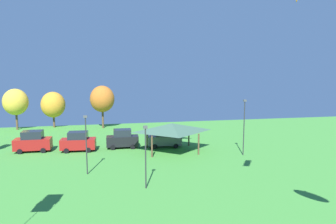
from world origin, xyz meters
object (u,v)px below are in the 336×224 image
(parked_car_second_from_left, at_px, (78,142))
(treeline_tree_2, at_px, (53,105))
(parked_car_rightmost_in_row, at_px, (165,138))
(parked_car_leftmost, at_px, (33,142))
(light_post_3, at_px, (86,141))
(treeline_tree_3, at_px, (102,99))
(light_post_1, at_px, (244,124))
(parked_car_third_from_left, at_px, (122,139))
(park_pavilion, at_px, (172,127))
(light_post_0, at_px, (146,153))
(treeline_tree_1, at_px, (16,102))

(parked_car_second_from_left, relative_size, treeline_tree_2, 0.68)
(parked_car_rightmost_in_row, distance_m, treeline_tree_2, 24.88)
(parked_car_leftmost, relative_size, parked_car_rightmost_in_row, 0.95)
(light_post_3, xyz_separation_m, treeline_tree_3, (1.15, 24.51, 1.88))
(light_post_1, distance_m, treeline_tree_2, 34.90)
(parked_car_third_from_left, bearing_deg, treeline_tree_3, 102.00)
(parked_car_rightmost_in_row, bearing_deg, light_post_1, -28.09)
(parked_car_rightmost_in_row, height_order, light_post_1, light_post_1)
(parked_car_rightmost_in_row, xyz_separation_m, treeline_tree_2, (-17.10, 17.83, 2.96))
(light_post_1, bearing_deg, park_pavilion, 156.46)
(park_pavilion, distance_m, light_post_3, 12.13)
(light_post_0, xyz_separation_m, light_post_1, (12.87, 8.03, 0.64))
(parked_car_leftmost, xyz_separation_m, light_post_0, (12.55, -14.74, 1.87))
(park_pavilion, bearing_deg, parked_car_third_from_left, 155.38)
(parked_car_third_from_left, height_order, park_pavilion, park_pavilion)
(parked_car_third_from_left, distance_m, light_post_3, 10.61)
(treeline_tree_2, bearing_deg, parked_car_second_from_left, -71.66)
(light_post_0, xyz_separation_m, treeline_tree_2, (-12.83, 31.64, 0.96))
(parked_car_second_from_left, bearing_deg, parked_car_third_from_left, 8.49)
(light_post_0, bearing_deg, treeline_tree_2, 112.07)
(park_pavilion, xyz_separation_m, light_post_1, (8.12, -3.54, 0.72))
(park_pavilion, distance_m, treeline_tree_1, 30.31)
(light_post_1, relative_size, treeline_tree_1, 0.95)
(park_pavilion, height_order, treeline_tree_3, treeline_tree_3)
(park_pavilion, relative_size, treeline_tree_2, 1.15)
(light_post_3, bearing_deg, parked_car_rightmost_in_row, 43.65)
(parked_car_leftmost, xyz_separation_m, light_post_1, (25.42, -6.71, 2.50))
(light_post_3, height_order, treeline_tree_1, treeline_tree_1)
(parked_car_leftmost, bearing_deg, parked_car_rightmost_in_row, -2.72)
(light_post_1, height_order, treeline_tree_1, treeline_tree_1)
(parked_car_leftmost, distance_m, light_post_0, 19.45)
(parked_car_leftmost, relative_size, light_post_3, 0.75)
(parked_car_leftmost, xyz_separation_m, parked_car_rightmost_in_row, (16.82, -0.93, -0.13))
(parked_car_second_from_left, height_order, treeline_tree_1, treeline_tree_1)
(parked_car_rightmost_in_row, relative_size, light_post_0, 0.84)
(light_post_0, height_order, treeline_tree_2, treeline_tree_2)
(light_post_1, height_order, light_post_3, light_post_1)
(treeline_tree_2, bearing_deg, park_pavilion, -48.79)
(parked_car_leftmost, height_order, parked_car_rightmost_in_row, parked_car_leftmost)
(light_post_0, height_order, light_post_3, light_post_3)
(treeline_tree_1, height_order, treeline_tree_2, treeline_tree_1)
(treeline_tree_1, bearing_deg, light_post_1, -35.51)
(light_post_0, height_order, treeline_tree_3, treeline_tree_3)
(parked_car_rightmost_in_row, relative_size, treeline_tree_2, 0.72)
(parked_car_second_from_left, height_order, light_post_1, light_post_1)
(parked_car_second_from_left, xyz_separation_m, treeline_tree_3, (2.83, 15.36, 4.00))
(park_pavilion, xyz_separation_m, treeline_tree_3, (-8.86, 17.67, 2.14))
(parked_car_leftmost, bearing_deg, treeline_tree_3, 60.25)
(parked_car_second_from_left, distance_m, treeline_tree_1, 20.81)
(parked_car_third_from_left, xyz_separation_m, treeline_tree_3, (-2.77, 14.88, 4.00))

